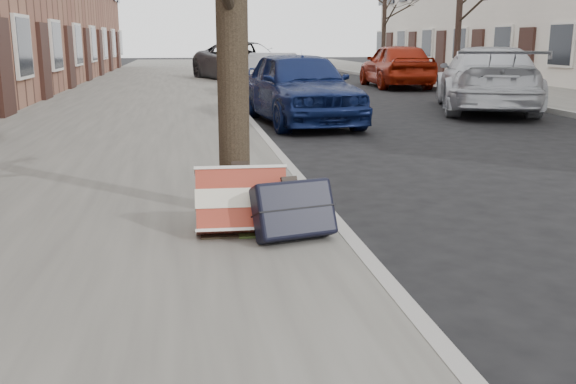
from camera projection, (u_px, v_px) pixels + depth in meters
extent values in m
plane|color=black|center=(539.00, 272.00, 4.68)|extent=(120.00, 120.00, 0.00)
cube|color=slate|center=(143.00, 97.00, 18.51)|extent=(5.00, 70.00, 0.12)
cube|color=gray|center=(514.00, 92.00, 20.28)|extent=(4.00, 70.00, 0.12)
cube|color=black|center=(250.00, 222.00, 5.50)|extent=(0.85, 0.85, 0.02)
cube|color=maroon|center=(241.00, 200.00, 5.13)|extent=(0.73, 0.42, 0.55)
cube|color=black|center=(293.00, 209.00, 4.98)|extent=(0.70, 0.51, 0.49)
imported|color=#0E1945|center=(299.00, 87.00, 12.89)|extent=(2.21, 4.48, 1.47)
imported|color=#A1A3A9|center=(271.00, 75.00, 19.26)|extent=(2.37, 4.09, 1.28)
imported|color=#3E3E44|center=(243.00, 62.00, 25.49)|extent=(4.18, 6.27, 1.60)
imported|color=#B4B7BD|center=(486.00, 79.00, 15.14)|extent=(3.68, 5.59, 1.50)
imported|color=maroon|center=(396.00, 65.00, 22.77)|extent=(2.07, 4.69, 1.57)
cylinder|color=black|center=(459.00, 16.00, 22.73)|extent=(0.22, 0.22, 4.71)
cylinder|color=black|center=(384.00, 25.00, 31.20)|extent=(0.20, 0.20, 4.46)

